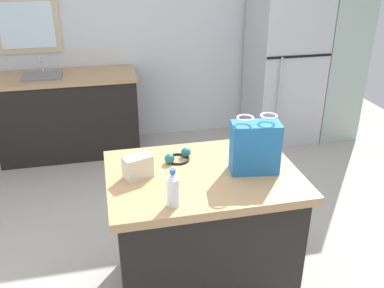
% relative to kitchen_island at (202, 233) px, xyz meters
% --- Properties ---
extents(ground, '(6.51, 6.51, 0.00)m').
position_rel_kitchen_island_xyz_m(ground, '(0.17, 0.08, -0.47)').
color(ground, '#ADA89E').
extents(back_wall, '(5.43, 0.13, 2.75)m').
position_rel_kitchen_island_xyz_m(back_wall, '(0.14, 2.75, 0.91)').
color(back_wall, silver).
rests_on(back_wall, ground).
extents(kitchen_island, '(1.16, 0.84, 0.92)m').
position_rel_kitchen_island_xyz_m(kitchen_island, '(0.00, 0.00, 0.00)').
color(kitchen_island, black).
rests_on(kitchen_island, ground).
extents(refrigerator, '(0.76, 0.76, 1.75)m').
position_rel_kitchen_island_xyz_m(refrigerator, '(1.55, 2.32, 0.41)').
color(refrigerator, '#B7B7BC').
rests_on(refrigerator, ground).
extents(tall_cabinet, '(0.49, 0.68, 2.13)m').
position_rel_kitchen_island_xyz_m(tall_cabinet, '(2.19, 2.32, 0.60)').
color(tall_cabinet, '#9EB2A8').
rests_on(tall_cabinet, ground).
extents(sink_counter, '(1.51, 0.62, 1.10)m').
position_rel_kitchen_island_xyz_m(sink_counter, '(-0.93, 2.39, -0.00)').
color(sink_counter, black).
rests_on(sink_counter, ground).
extents(shopping_bag, '(0.30, 0.19, 0.36)m').
position_rel_kitchen_island_xyz_m(shopping_bag, '(0.31, -0.05, 0.62)').
color(shopping_bag, '#236BAD').
rests_on(shopping_bag, kitchen_island).
extents(small_box, '(0.19, 0.15, 0.14)m').
position_rel_kitchen_island_xyz_m(small_box, '(-0.39, 0.03, 0.53)').
color(small_box, beige).
rests_on(small_box, kitchen_island).
extents(bottle, '(0.07, 0.07, 0.22)m').
position_rel_kitchen_island_xyz_m(bottle, '(-0.24, -0.31, 0.55)').
color(bottle, white).
rests_on(bottle, kitchen_island).
extents(ear_defenders, '(0.20, 0.20, 0.06)m').
position_rel_kitchen_island_xyz_m(ear_defenders, '(-0.12, 0.19, 0.48)').
color(ear_defenders, black).
rests_on(ear_defenders, kitchen_island).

